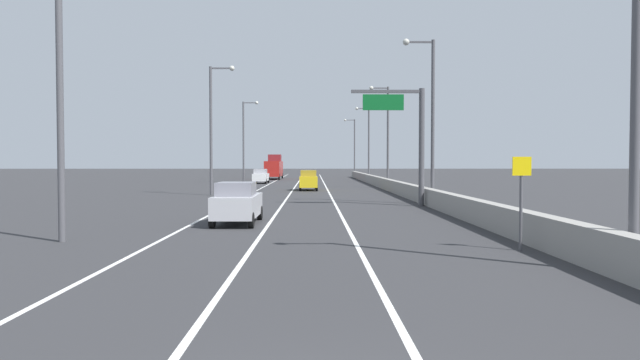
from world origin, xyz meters
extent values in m
plane|color=#2D2D30|center=(0.00, 64.00, 0.00)|extent=(320.00, 320.00, 0.00)
cube|color=silver|center=(-5.50, 55.00, 0.00)|extent=(0.16, 130.00, 0.00)
cube|color=silver|center=(-2.00, 55.00, 0.00)|extent=(0.16, 130.00, 0.00)
cube|color=silver|center=(1.50, 55.00, 0.00)|extent=(0.16, 130.00, 0.00)
cube|color=gray|center=(7.54, 40.00, 0.55)|extent=(0.60, 120.00, 1.10)
cylinder|color=#47474C|center=(6.94, 30.55, 3.75)|extent=(0.36, 0.36, 7.50)
cube|color=#47474C|center=(4.69, 30.55, 7.30)|extent=(4.50, 0.20, 0.20)
cube|color=#0C5923|center=(4.47, 30.43, 6.60)|extent=(2.60, 0.10, 1.00)
cylinder|color=#4C4C51|center=(6.64, 12.41, 1.20)|extent=(0.10, 0.10, 2.40)
cube|color=yellow|center=(6.64, 12.37, 2.70)|extent=(0.60, 0.04, 0.60)
cylinder|color=#4C4C51|center=(8.08, 8.58, 5.44)|extent=(0.24, 0.24, 10.88)
cylinder|color=#4C4C51|center=(7.96, 32.02, 5.44)|extent=(0.24, 0.24, 10.88)
cube|color=#4C4C51|center=(7.06, 32.02, 10.73)|extent=(1.80, 0.12, 0.12)
sphere|color=beige|center=(6.16, 32.02, 10.73)|extent=(0.44, 0.44, 0.44)
cylinder|color=#4C4C51|center=(8.09, 55.45, 5.44)|extent=(0.24, 0.24, 10.88)
cube|color=#4C4C51|center=(7.19, 55.45, 10.73)|extent=(1.80, 0.12, 0.12)
sphere|color=beige|center=(6.29, 55.45, 10.73)|extent=(0.44, 0.44, 0.44)
cylinder|color=#4C4C51|center=(8.36, 78.89, 5.44)|extent=(0.24, 0.24, 10.88)
cube|color=#4C4C51|center=(7.46, 78.89, 10.73)|extent=(1.80, 0.12, 0.12)
sphere|color=beige|center=(6.56, 78.89, 10.73)|extent=(0.44, 0.44, 0.44)
cylinder|color=#4C4C51|center=(7.96, 102.33, 5.44)|extent=(0.24, 0.24, 10.88)
cube|color=#4C4C51|center=(7.06, 102.33, 10.73)|extent=(1.80, 0.12, 0.12)
sphere|color=beige|center=(6.16, 102.33, 10.73)|extent=(0.44, 0.44, 0.44)
cylinder|color=#4C4C51|center=(-8.89, 14.58, 5.44)|extent=(0.24, 0.24, 10.88)
cylinder|color=#4C4C51|center=(-8.62, 42.70, 5.44)|extent=(0.24, 0.24, 10.88)
cube|color=#4C4C51|center=(-7.72, 42.70, 10.73)|extent=(1.80, 0.12, 0.12)
sphere|color=beige|center=(-6.82, 42.70, 10.73)|extent=(0.44, 0.44, 0.44)
cylinder|color=#4C4C51|center=(-9.29, 70.83, 5.44)|extent=(0.24, 0.24, 10.88)
cube|color=#4C4C51|center=(-8.39, 70.83, 10.73)|extent=(1.80, 0.12, 0.12)
sphere|color=beige|center=(-7.49, 70.83, 10.73)|extent=(0.44, 0.44, 0.44)
cube|color=white|center=(-6.78, 68.57, 0.81)|extent=(1.87, 4.42, 0.95)
cube|color=#96969E|center=(-6.79, 68.13, 1.59)|extent=(1.61, 2.00, 0.60)
cylinder|color=black|center=(-7.55, 70.33, 0.34)|extent=(0.23, 0.68, 0.68)
cylinder|color=black|center=(-5.93, 70.29, 0.34)|extent=(0.23, 0.68, 0.68)
cylinder|color=black|center=(-7.62, 66.84, 0.34)|extent=(0.23, 0.68, 0.68)
cylinder|color=black|center=(-6.00, 66.81, 0.34)|extent=(0.23, 0.68, 0.68)
cube|color=gold|center=(-0.44, 50.66, 0.87)|extent=(1.81, 4.29, 1.06)
cube|color=olive|center=(-0.43, 50.24, 1.70)|extent=(1.56, 1.95, 0.60)
cylinder|color=black|center=(-1.26, 52.33, 0.34)|extent=(0.23, 0.68, 0.68)
cylinder|color=black|center=(0.32, 52.36, 0.34)|extent=(0.23, 0.68, 0.68)
cylinder|color=black|center=(-1.20, 48.97, 0.34)|extent=(0.23, 0.68, 0.68)
cylinder|color=black|center=(0.38, 48.99, 0.34)|extent=(0.23, 0.68, 0.68)
cube|color=#B7B7BC|center=(-3.44, 20.39, 0.83)|extent=(1.88, 4.47, 0.98)
cube|color=gray|center=(-3.45, 19.94, 1.62)|extent=(1.63, 2.02, 0.60)
cylinder|color=black|center=(-4.25, 22.17, 0.34)|extent=(0.23, 0.68, 0.68)
cylinder|color=black|center=(-2.59, 22.15, 0.34)|extent=(0.23, 0.68, 0.68)
cylinder|color=black|center=(-4.29, 18.62, 0.34)|extent=(0.23, 0.68, 0.68)
cylinder|color=black|center=(-2.63, 18.60, 0.34)|extent=(0.23, 0.68, 0.68)
cube|color=#A51E19|center=(-6.30, 86.52, 1.71)|extent=(2.49, 9.15, 2.42)
cube|color=maroon|center=(-6.28, 88.53, 3.47)|extent=(2.13, 2.03, 1.10)
cylinder|color=black|center=(-7.38, 90.40, 0.50)|extent=(0.23, 1.00, 1.00)
cylinder|color=black|center=(-5.14, 90.37, 0.50)|extent=(0.23, 1.00, 1.00)
cylinder|color=black|center=(-7.46, 82.67, 0.50)|extent=(0.23, 1.00, 1.00)
cylinder|color=black|center=(-5.22, 82.64, 0.50)|extent=(0.23, 1.00, 1.00)
camera|label=1|loc=(0.00, -5.56, 2.84)|focal=31.89mm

